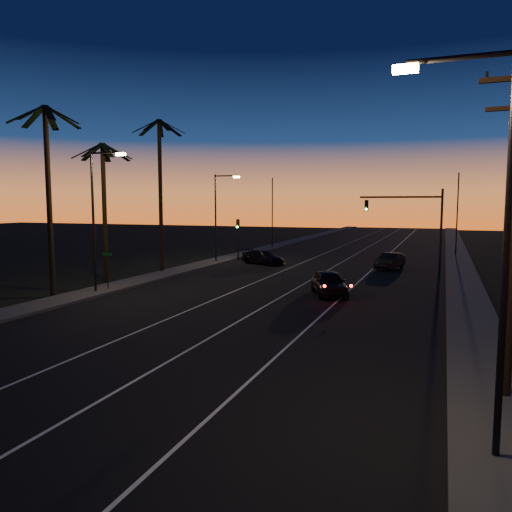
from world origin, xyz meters
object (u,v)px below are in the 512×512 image
at_px(cross_car, 263,257).
at_px(right_car, 390,261).
at_px(lead_car, 329,283).
at_px(signal_mast, 413,214).

bearing_deg(cross_car, right_car, 3.16).
height_order(lead_car, right_car, lead_car).
height_order(signal_mast, lead_car, signal_mast).
bearing_deg(cross_car, lead_car, -55.47).
distance_m(signal_mast, cross_car, 14.09).
height_order(signal_mast, right_car, signal_mast).
bearing_deg(right_car, cross_car, -176.84).
relative_size(signal_mast, right_car, 1.59).
bearing_deg(lead_car, cross_car, 124.53).
bearing_deg(lead_car, right_car, 80.72).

